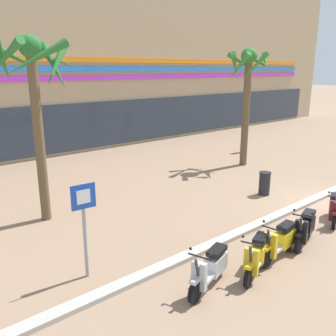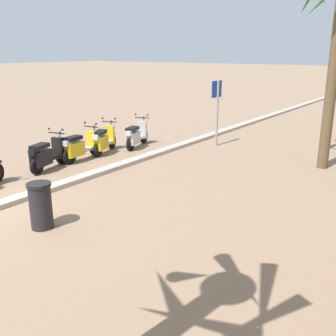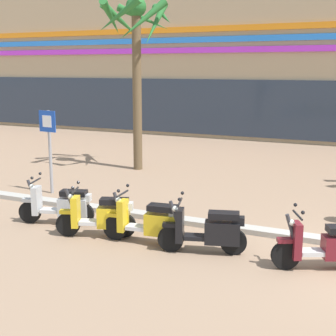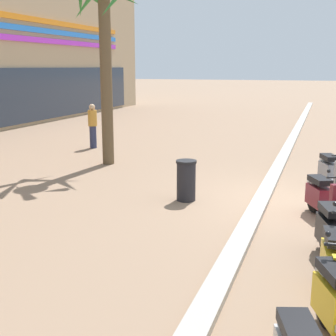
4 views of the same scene
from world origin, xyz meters
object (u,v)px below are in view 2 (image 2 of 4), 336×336
scooter_yellow_gap_after_mid (80,147)px  crossing_sign (217,106)px  scooter_black_lead_nearest (47,155)px  litter_bin (41,205)px  scooter_yellow_tail_end (103,140)px  scooter_silver_mid_centre (136,136)px

scooter_yellow_gap_after_mid → crossing_sign: (-4.48, 2.50, 1.05)m
scooter_yellow_gap_after_mid → scooter_black_lead_nearest: bearing=0.3°
litter_bin → scooter_yellow_gap_after_mid: bearing=-140.2°
scooter_black_lead_nearest → litter_bin: size_ratio=1.80×
scooter_yellow_tail_end → crossing_sign: size_ratio=0.69×
scooter_black_lead_nearest → litter_bin: scooter_black_lead_nearest is taller
scooter_yellow_tail_end → scooter_black_lead_nearest: (2.42, 0.06, -0.00)m
scooter_silver_mid_centre → scooter_yellow_gap_after_mid: 2.45m
scooter_black_lead_nearest → scooter_yellow_gap_after_mid: bearing=-179.7°
crossing_sign → litter_bin: bearing=5.1°
scooter_yellow_tail_end → scooter_yellow_gap_after_mid: 1.12m
crossing_sign → scooter_yellow_tail_end: bearing=-37.2°
scooter_yellow_tail_end → scooter_yellow_gap_after_mid: bearing=2.9°
scooter_yellow_tail_end → scooter_yellow_gap_after_mid: same height
scooter_yellow_tail_end → scooter_black_lead_nearest: same height
scooter_yellow_gap_after_mid → litter_bin: scooter_yellow_gap_after_mid is taller
scooter_yellow_tail_end → crossing_sign: crossing_sign is taller
scooter_silver_mid_centre → crossing_sign: 3.19m
crossing_sign → scooter_black_lead_nearest: bearing=-23.3°
scooter_black_lead_nearest → crossing_sign: (-5.78, 2.49, 1.05)m
scooter_yellow_tail_end → litter_bin: (5.01, 3.30, 0.02)m
scooter_black_lead_nearest → crossing_sign: crossing_sign is taller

